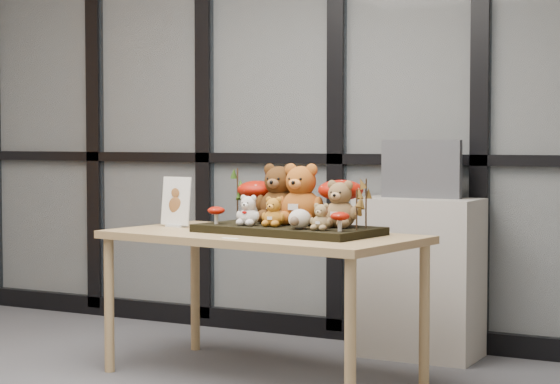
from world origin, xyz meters
The scene contains 23 objects.
glass_partition centered at (0.00, 2.47, 1.42)m, with size 4.90×0.06×2.78m.
display_table centered at (0.55, 1.40, 0.64)m, with size 1.60×0.96×0.71m.
diorama_tray centered at (0.67, 1.44, 0.73)m, with size 0.87×0.44×0.04m, color black.
bear_pooh_yellow centered at (0.69, 1.54, 0.91)m, with size 0.25×0.23×0.33m, color #AA561A, non-canonical shape.
bear_brown_medium centered at (0.55, 1.57, 0.91)m, with size 0.25×0.22×0.32m, color #48290F, non-canonical shape.
bear_tan_back centered at (0.93, 1.46, 0.87)m, with size 0.19×0.17×0.25m, color olive, non-canonical shape.
bear_small_yellow centered at (0.63, 1.37, 0.83)m, with size 0.12×0.11×0.16m, color #C0751E, non-canonical shape.
bear_white_bow centered at (0.50, 1.36, 0.83)m, with size 0.12×0.11×0.16m, color silver, non-canonical shape.
bear_beige_small centered at (0.92, 1.29, 0.82)m, with size 0.10×0.09×0.14m, color #9B7F51, non-canonical shape.
plush_cream_hedgehog centered at (0.80, 1.30, 0.80)m, with size 0.08×0.07×0.10m, color beige, non-canonical shape.
mushroom_back_left centered at (0.40, 1.63, 0.86)m, with size 0.20×0.20×0.23m, color #941004, non-canonical shape.
mushroom_back_right centered at (0.89, 1.56, 0.87)m, with size 0.22×0.22×0.24m, color #941004, non-canonical shape.
mushroom_front_left centered at (0.31, 1.37, 0.80)m, with size 0.09×0.09×0.09m, color #941004, non-canonical shape.
mushroom_front_right centered at (1.01, 1.29, 0.80)m, with size 0.09×0.09×0.10m, color #941004, non-canonical shape.
sprig_green_far_left centered at (0.29, 1.61, 0.88)m, with size 0.05×0.05×0.27m, color #15360C, non-canonical shape.
sprig_green_mid_left centered at (0.44, 1.64, 0.87)m, with size 0.05×0.05×0.25m, color #15360C, non-canonical shape.
sprig_dry_far_right centered at (1.06, 1.48, 0.86)m, with size 0.05×0.05×0.23m, color brown, non-canonical shape.
sprig_dry_mid_right centered at (1.06, 1.37, 0.84)m, with size 0.05×0.05×0.19m, color brown, non-canonical shape.
sprig_green_centre centered at (0.61, 1.62, 0.85)m, with size 0.05×0.05×0.21m, color #15360C, non-canonical shape.
sign_holder centered at (-0.01, 1.50, 0.83)m, with size 0.18×0.07×0.26m.
label_card centered at (0.55, 1.10, 0.71)m, with size 0.09×0.03×0.00m, color white.
cabinet centered at (1.04, 2.24, 0.42)m, with size 0.64×0.37×0.85m, color #A69E94.
monitor centered at (1.04, 2.26, 1.00)m, with size 0.44×0.05×0.31m.
Camera 1 is at (2.90, -2.85, 1.16)m, focal length 65.00 mm.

